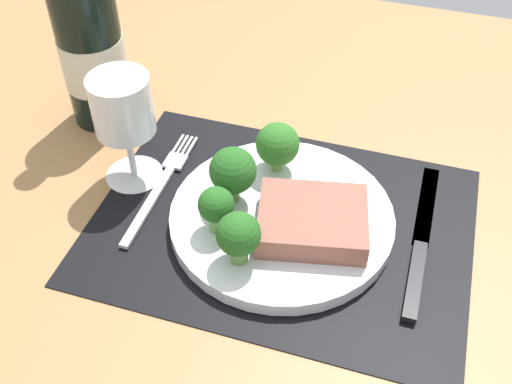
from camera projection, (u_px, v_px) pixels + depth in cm
name	position (u px, v px, depth cm)	size (l,w,h in cm)	color
ground_plane	(281.00, 234.00, 69.02)	(140.00, 110.00, 3.00)	#996D42
placemat	(281.00, 224.00, 67.86)	(41.01, 30.46, 0.30)	black
plate	(282.00, 218.00, 67.20)	(24.42, 24.42, 1.60)	silver
steak	(312.00, 221.00, 63.96)	(11.23, 9.26, 2.75)	#8C5647
broccoli_back_left	(216.00, 207.00, 62.82)	(3.81, 3.81, 5.42)	#6B994C
broccoli_near_fork	(238.00, 235.00, 59.52)	(4.47, 4.47, 6.04)	#5B8942
broccoli_center	(278.00, 145.00, 69.41)	(5.00, 5.00, 6.08)	#6B994C
broccoli_near_steak	(233.00, 171.00, 65.30)	(5.11, 5.11, 6.79)	#5B8942
fork	(161.00, 185.00, 71.71)	(2.40, 19.20, 0.50)	silver
knife	(420.00, 248.00, 64.75)	(1.80, 23.00, 0.80)	black
wine_bottle	(91.00, 49.00, 75.18)	(7.99, 7.99, 28.88)	black
wine_glass	(123.00, 112.00, 67.13)	(6.81, 6.81, 13.75)	silver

